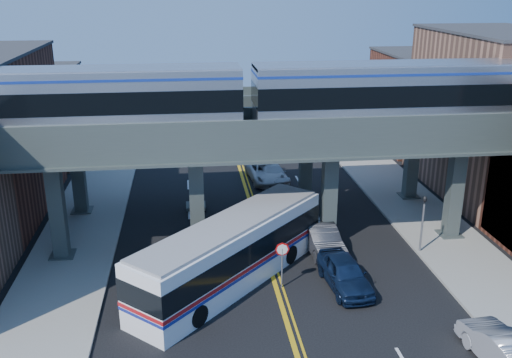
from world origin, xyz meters
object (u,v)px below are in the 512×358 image
(car_lane_c, at_px, (265,172))
(car_lane_b, at_px, (322,239))
(car_parked_curb, at_px, (504,350))
(car_lane_d, at_px, (272,173))
(stop_sign, at_px, (282,258))
(transit_train, at_px, (397,92))
(car_lane_a, at_px, (345,273))
(transit_bus, at_px, (232,253))
(traffic_signal, at_px, (423,218))

(car_lane_c, bearing_deg, car_lane_b, -87.95)
(car_parked_curb, bearing_deg, car_lane_d, -80.49)
(stop_sign, bearing_deg, car_lane_d, 83.21)
(transit_train, bearing_deg, car_lane_a, -127.56)
(car_lane_a, relative_size, car_parked_curb, 0.98)
(stop_sign, xyz_separation_m, car_lane_c, (1.50, 17.24, -0.99))
(car_lane_a, bearing_deg, stop_sign, 168.99)
(transit_bus, relative_size, car_lane_c, 2.13)
(traffic_signal, height_order, transit_bus, traffic_signal)
(transit_bus, height_order, car_lane_c, transit_bus)
(car_lane_c, bearing_deg, transit_train, -68.93)
(transit_train, xyz_separation_m, stop_sign, (-7.45, -5.00, -7.68))
(car_lane_c, relative_size, car_parked_curb, 1.11)
(car_lane_b, distance_m, car_lane_d, 12.95)
(car_lane_a, relative_size, car_lane_d, 0.98)
(car_lane_b, bearing_deg, car_parked_curb, -70.58)
(traffic_signal, xyz_separation_m, car_parked_curb, (-0.70, -10.66, -1.48))
(car_lane_c, xyz_separation_m, car_parked_curb, (6.70, -24.90, 0.05))
(transit_train, distance_m, transit_bus, 13.28)
(car_lane_b, xyz_separation_m, car_parked_curb, (5.10, -11.64, -0.01))
(traffic_signal, bearing_deg, car_lane_d, 116.38)
(car_lane_b, bearing_deg, car_lane_a, -91.16)
(car_lane_a, bearing_deg, car_lane_b, 88.00)
(transit_train, bearing_deg, car_lane_c, 115.92)
(transit_train, xyz_separation_m, car_parked_curb, (0.75, -12.66, -8.62))
(transit_bus, bearing_deg, stop_sign, -66.39)
(transit_bus, bearing_deg, car_parked_curb, -85.34)
(traffic_signal, relative_size, transit_bus, 0.35)
(car_lane_b, distance_m, car_lane_c, 13.35)
(stop_sign, height_order, transit_bus, transit_bus)
(car_lane_a, relative_size, car_lane_b, 0.96)
(traffic_signal, relative_size, car_lane_a, 0.85)
(transit_bus, xyz_separation_m, car_lane_d, (4.60, 15.97, -1.04))
(transit_bus, relative_size, car_parked_curb, 2.35)
(transit_train, xyz_separation_m, transit_bus, (-10.04, -4.08, -7.68))
(transit_train, relative_size, car_lane_c, 9.35)
(transit_bus, bearing_deg, car_lane_d, 27.09)
(car_parked_curb, bearing_deg, transit_train, -91.23)
(car_lane_c, height_order, car_lane_d, car_lane_c)
(car_lane_b, relative_size, car_lane_d, 1.02)
(car_lane_b, xyz_separation_m, car_lane_d, (-1.09, 12.91, -0.11))
(stop_sign, xyz_separation_m, car_lane_b, (3.10, 3.98, -0.93))
(transit_bus, height_order, car_lane_d, transit_bus)
(transit_train, distance_m, stop_sign, 11.81)
(traffic_signal, height_order, car_lane_c, traffic_signal)
(car_lane_b, relative_size, car_lane_c, 0.92)
(car_lane_a, xyz_separation_m, car_lane_d, (-1.32, 17.24, -0.11))
(stop_sign, distance_m, car_lane_c, 17.33)
(car_lane_d, bearing_deg, traffic_signal, -71.13)
(car_parked_curb, bearing_deg, car_lane_a, -61.01)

